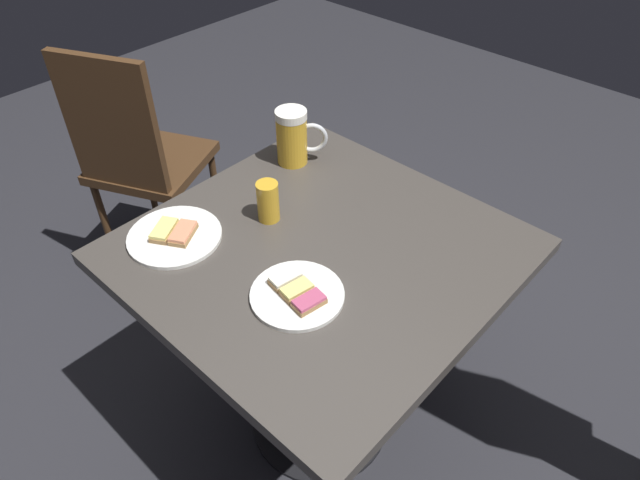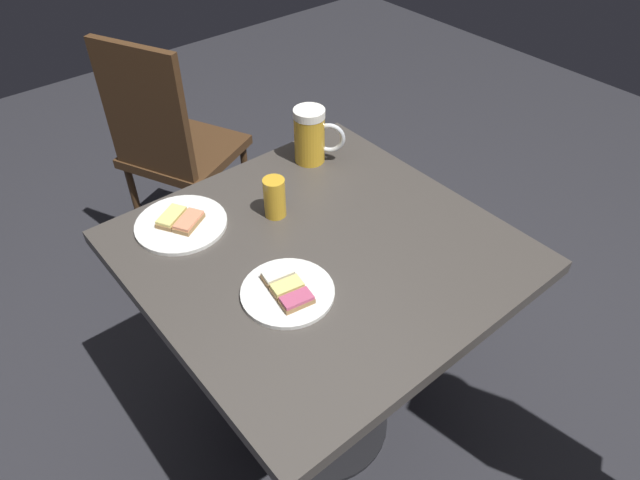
% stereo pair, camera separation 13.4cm
% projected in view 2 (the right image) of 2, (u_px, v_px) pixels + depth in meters
% --- Properties ---
extents(ground_plane, '(6.00, 6.00, 0.00)m').
position_uv_depth(ground_plane, '(320.00, 420.00, 1.87)').
color(ground_plane, '#28282D').
extents(cafe_table, '(0.84, 0.83, 0.77)m').
position_uv_depth(cafe_table, '(320.00, 288.00, 1.46)').
color(cafe_table, black).
rests_on(cafe_table, ground_plane).
extents(plate_near, '(0.21, 0.21, 0.03)m').
position_uv_depth(plate_near, '(288.00, 291.00, 1.24)').
color(plate_near, white).
rests_on(plate_near, cafe_table).
extents(plate_far, '(0.23, 0.23, 0.03)m').
position_uv_depth(plate_far, '(181.00, 223.00, 1.41)').
color(plate_far, white).
rests_on(plate_far, cafe_table).
extents(beer_mug, '(0.12, 0.12, 0.16)m').
position_uv_depth(beer_mug, '(311.00, 136.00, 1.59)').
color(beer_mug, gold).
rests_on(beer_mug, cafe_table).
extents(beer_glass_small, '(0.06, 0.06, 0.11)m').
position_uv_depth(beer_glass_small, '(275.00, 198.00, 1.42)').
color(beer_glass_small, gold).
rests_on(beer_glass_small, cafe_table).
extents(cafe_chair, '(0.50, 0.50, 0.97)m').
position_uv_depth(cafe_chair, '(171.00, 144.00, 2.10)').
color(cafe_chair, '#472D19').
rests_on(cafe_chair, ground_plane).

